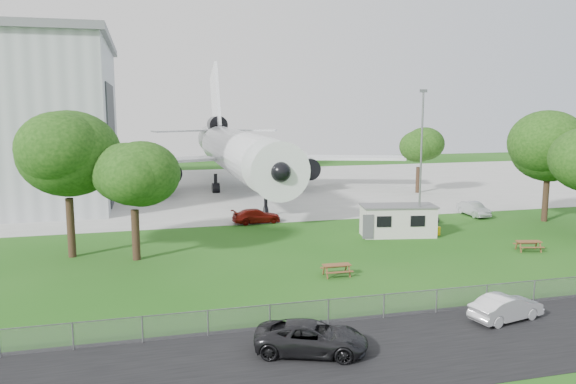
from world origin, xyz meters
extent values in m
plane|color=#2E631E|center=(0.00, 0.00, 0.00)|extent=(160.00, 160.00, 0.00)
cube|color=black|center=(0.00, -13.00, 0.01)|extent=(120.00, 8.00, 0.02)
cube|color=#B7B7B2|center=(0.00, 38.00, 0.01)|extent=(120.00, 46.00, 0.03)
cube|color=#2D3033|center=(-16.93, 33.00, 6.75)|extent=(0.16, 16.00, 12.96)
cylinder|color=white|center=(-2.00, 34.00, 5.10)|extent=(5.40, 34.00, 5.40)
cone|color=white|center=(-2.00, 15.00, 5.10)|extent=(5.40, 5.50, 5.40)
cone|color=white|center=(-2.00, 55.00, 5.90)|extent=(4.86, 9.00, 4.86)
cube|color=white|center=(-14.50, 37.20, 3.90)|extent=(21.36, 10.77, 0.36)
cube|color=white|center=(10.50, 37.20, 3.90)|extent=(21.36, 10.77, 0.36)
cube|color=white|center=(-2.00, 55.00, 11.60)|extent=(0.46, 9.96, 12.17)
cylinder|color=#515459|center=(-10.50, 33.50, 3.00)|extent=(2.50, 4.20, 2.50)
cylinder|color=#515459|center=(6.50, 33.50, 3.00)|extent=(2.50, 4.20, 2.50)
cylinder|color=#515459|center=(-2.00, 54.00, 7.90)|extent=(2.60, 4.50, 2.60)
cylinder|color=black|center=(-2.00, 18.50, 1.20)|extent=(0.36, 0.36, 2.40)
cylinder|color=black|center=(-4.80, 35.00, 1.20)|extent=(0.44, 0.44, 2.40)
cylinder|color=black|center=(0.80, 35.00, 1.20)|extent=(0.44, 0.44, 2.40)
cube|color=beige|center=(6.89, 7.38, 1.25)|extent=(6.35, 3.54, 2.50)
cube|color=#59595B|center=(6.89, 7.38, 2.56)|extent=(6.59, 3.77, 0.12)
cylinder|color=gold|center=(10.29, 6.78, 0.35)|extent=(0.50, 0.50, 0.70)
cube|color=gray|center=(0.00, -9.50, 0.00)|extent=(58.00, 0.04, 1.30)
cylinder|color=slate|center=(8.20, 6.20, 6.00)|extent=(0.16, 0.16, 12.00)
cylinder|color=#382619|center=(-18.84, 7.25, 2.15)|extent=(0.56, 0.56, 4.30)
sphere|color=#35651C|center=(-18.84, 7.25, 7.40)|extent=(7.84, 7.84, 7.84)
cylinder|color=#382619|center=(-14.33, 5.28, 1.80)|extent=(0.56, 0.56, 3.60)
sphere|color=#35651C|center=(-14.33, 5.28, 6.20)|extent=(5.89, 5.89, 5.89)
cylinder|color=#382619|center=(23.01, 9.38, 1.99)|extent=(0.56, 0.56, 3.97)
sphere|color=#35651C|center=(23.01, 9.38, 6.84)|extent=(7.73, 7.73, 7.73)
cylinder|color=#382619|center=(19.78, 28.46, 1.63)|extent=(0.56, 0.56, 3.26)
sphere|color=#35651C|center=(19.78, 28.46, 5.61)|extent=(5.41, 5.41, 5.41)
imported|color=white|center=(3.90, -11.33, 0.66)|extent=(4.24, 2.24, 1.33)
imported|color=black|center=(-6.80, -12.46, 0.69)|extent=(5.48, 3.90, 1.39)
imported|color=black|center=(11.94, 12.36, 0.67)|extent=(1.63, 3.95, 1.34)
imported|color=#B6B9BE|center=(17.99, 13.37, 0.68)|extent=(1.52, 4.18, 1.37)
imported|color=maroon|center=(-3.56, 15.47, 0.66)|extent=(4.71, 2.33, 1.32)
camera|label=1|loc=(-13.76, -34.87, 10.80)|focal=35.00mm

